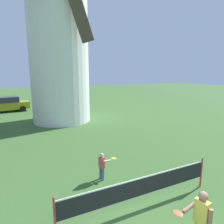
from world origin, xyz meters
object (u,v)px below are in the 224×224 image
object	(u,v)px
tennis_net	(142,187)
parked_car_mustard	(6,104)
player_near	(201,217)
player_far	(102,164)
windmill	(58,30)

from	to	relation	value
tennis_net	parked_car_mustard	size ratio (longest dim) A/B	1.11
player_near	player_far	xyz separation A→B (m)	(-0.77, 3.81, -0.21)
windmill	player_near	size ratio (longest dim) A/B	10.76
player_near	player_far	world-z (taller)	player_near
windmill	parked_car_mustard	distance (m)	10.27
player_far	parked_car_mustard	size ratio (longest dim) A/B	0.23
tennis_net	player_far	distance (m)	2.06
tennis_net	player_far	size ratio (longest dim) A/B	4.82
player_near	player_far	distance (m)	3.90
tennis_net	player_near	xyz separation A→B (m)	(0.37, -1.79, 0.13)
windmill	tennis_net	size ratio (longest dim) A/B	3.00
player_near	parked_car_mustard	size ratio (longest dim) A/B	0.31
tennis_net	parked_car_mustard	bearing A→B (deg)	102.06
player_near	parked_car_mustard	xyz separation A→B (m)	(-4.43, 20.76, -0.00)
player_near	parked_car_mustard	bearing A→B (deg)	102.04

